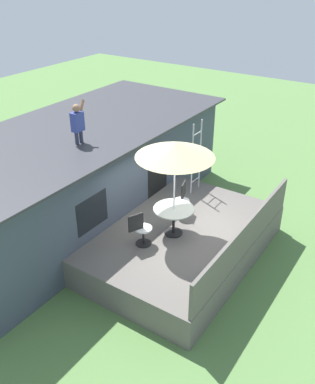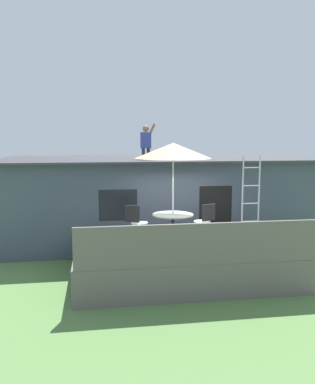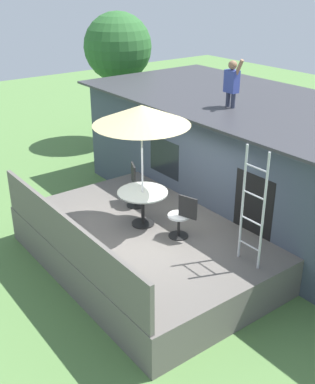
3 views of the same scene
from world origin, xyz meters
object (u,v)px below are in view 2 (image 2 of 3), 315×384
patio_table (173,220)px  person_figure (146,140)px  patio_chair_left (137,223)px  patio_umbrella (173,151)px  patio_chair_right (204,222)px  step_ladder (251,195)px

patio_table → person_figure: bearing=97.0°
patio_table → patio_chair_left: size_ratio=1.13×
patio_umbrella → patio_chair_right: (0.91, 0.29, -1.89)m
person_figure → patio_chair_right: 3.47m
patio_table → patio_chair_right: 0.96m
patio_umbrella → patio_chair_right: size_ratio=2.76×
patio_chair_left → step_ladder: bearing=29.5°
person_figure → patio_umbrella: bearing=-83.0°
patio_table → step_ladder: bearing=16.3°
person_figure → patio_chair_right: bearing=-62.9°
step_ladder → person_figure: bearing=142.6°
patio_table → patio_umbrella: bearing=-51.3°
person_figure → patio_chair_left: size_ratio=1.21×
patio_chair_right → patio_umbrella: bearing=-0.0°
patio_table → patio_chair_left: bearing=155.5°
patio_chair_left → patio_umbrella: bearing=-0.0°
patio_umbrella → step_ladder: size_ratio=1.15×
step_ladder → patio_chair_right: (-1.43, -0.39, -0.64)m
patio_table → patio_umbrella: size_ratio=0.41×
patio_umbrella → person_figure: 2.76m
patio_table → patio_umbrella: 1.76m
patio_chair_left → patio_chair_right: 1.79m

